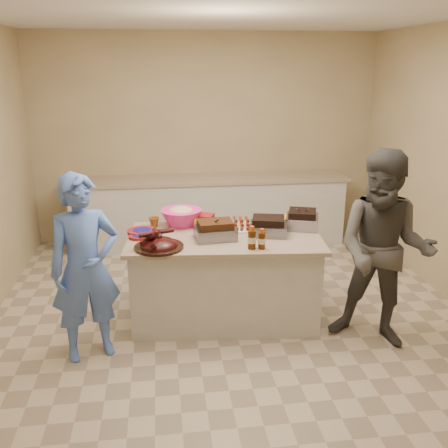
{
  "coord_description": "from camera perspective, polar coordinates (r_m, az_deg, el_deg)",
  "views": [
    {
      "loc": [
        -0.62,
        -4.09,
        2.29
      ],
      "look_at": [
        -0.07,
        0.16,
        0.92
      ],
      "focal_mm": 40.0,
      "sensor_mm": 36.0,
      "label": 1
    }
  ],
  "objects": [
    {
      "name": "guest_gray",
      "position": [
        4.65,
        16.81,
        -12.61
      ],
      "size": [
        1.56,
        1.85,
        0.63
      ],
      "primitive_type": "imported",
      "rotation": [
        0.0,
        0.0,
        -0.54
      ],
      "color": "#514E48",
      "rests_on": "ground"
    },
    {
      "name": "sauce_bowl",
      "position": [
        4.68,
        -0.56,
        -0.6
      ],
      "size": [
        0.13,
        0.05,
        0.13
      ],
      "primitive_type": "imported",
      "rotation": [
        0.0,
        0.0,
        -0.09
      ],
      "color": "silver",
      "rests_on": "island"
    },
    {
      "name": "plate_stack_large",
      "position": [
        4.63,
        -9.32,
        -1.05
      ],
      "size": [
        0.29,
        0.29,
        0.03
      ],
      "primitive_type": "cylinder",
      "rotation": [
        0.0,
        0.0,
        -0.09
      ],
      "color": "maroon",
      "rests_on": "island"
    },
    {
      "name": "mac_cheese_dish",
      "position": [
        4.88,
        6.34,
        0.07
      ],
      "size": [
        0.29,
        0.23,
        0.07
      ],
      "primitive_type": "cube",
      "rotation": [
        0.0,
        0.0,
        -0.13
      ],
      "color": "#EF9F0C",
      "rests_on": "island"
    },
    {
      "name": "rib_platter",
      "position": [
        4.24,
        -7.43,
        -2.74
      ],
      "size": [
        0.49,
        0.49,
        0.17
      ],
      "primitive_type": null,
      "rotation": [
        0.0,
        0.0,
        -0.18
      ],
      "color": "#3F0C0C",
      "rests_on": "island"
    },
    {
      "name": "brisket_tray",
      "position": [
        4.56,
        5.06,
        -1.16
      ],
      "size": [
        0.39,
        0.35,
        0.1
      ],
      "primitive_type": "cube",
      "rotation": [
        0.0,
        0.0,
        -0.24
      ],
      "color": "black",
      "rests_on": "island"
    },
    {
      "name": "basket_stack",
      "position": [
        4.82,
        -2.47,
        -0.04
      ],
      "size": [
        0.25,
        0.22,
        0.1
      ],
      "primitive_type": "cube",
      "rotation": [
        0.0,
        0.0,
        -0.41
      ],
      "color": "maroon",
      "rests_on": "island"
    },
    {
      "name": "coleslaw_bowl",
      "position": [
        4.81,
        -4.89,
        -0.15
      ],
      "size": [
        0.42,
        0.42,
        0.27
      ],
      "primitive_type": null,
      "rotation": [
        0.0,
        0.0,
        -0.09
      ],
      "color": "#FD2D92",
      "rests_on": "island"
    },
    {
      "name": "back_counter",
      "position": [
        6.58,
        -1.72,
        1.52
      ],
      "size": [
        3.6,
        0.64,
        0.9
      ],
      "primitive_type": null,
      "color": "beige",
      "rests_on": "ground"
    },
    {
      "name": "pulled_pork_tray",
      "position": [
        4.43,
        -1.0,
        -1.68
      ],
      "size": [
        0.37,
        0.3,
        0.11
      ],
      "primitive_type": "cube",
      "rotation": [
        0.0,
        0.0,
        0.09
      ],
      "color": "#47230F",
      "rests_on": "island"
    },
    {
      "name": "sausage_plate",
      "position": [
        4.7,
        2.01,
        -0.5
      ],
      "size": [
        0.36,
        0.36,
        0.06
      ],
      "primitive_type": "cylinder",
      "rotation": [
        0.0,
        0.0,
        -0.09
      ],
      "color": "silver",
      "rests_on": "island"
    },
    {
      "name": "roasting_pan",
      "position": [
        4.77,
        8.87,
        -0.43
      ],
      "size": [
        0.37,
        0.37,
        0.12
      ],
      "primitive_type": "cube",
      "rotation": [
        0.0,
        0.0,
        -0.31
      ],
      "color": "gray",
      "rests_on": "island"
    },
    {
      "name": "guest_blue",
      "position": [
        4.43,
        -14.74,
        -14.07
      ],
      "size": [
        1.02,
        1.62,
        0.37
      ],
      "primitive_type": "imported",
      "rotation": [
        0.0,
        0.0,
        0.33
      ],
      "color": "#547BD8",
      "rests_on": "ground"
    },
    {
      "name": "plate_stack_small",
      "position": [
        4.51,
        -9.72,
        -1.58
      ],
      "size": [
        0.19,
        0.19,
        0.02
      ],
      "primitive_type": "cylinder",
      "rotation": [
        0.0,
        0.0,
        -0.09
      ],
      "color": "maroon",
      "rests_on": "island"
    },
    {
      "name": "bbq_bottle_b",
      "position": [
        4.2,
        4.32,
        -2.82
      ],
      "size": [
        0.06,
        0.06,
        0.18
      ],
      "primitive_type": "cylinder",
      "rotation": [
        0.0,
        0.0,
        -0.09
      ],
      "color": "#411C05",
      "rests_on": "island"
    },
    {
      "name": "bbq_bottle_a",
      "position": [
        4.2,
        3.18,
        -2.83
      ],
      "size": [
        0.07,
        0.07,
        0.2
      ],
      "primitive_type": "cylinder",
      "rotation": [
        0.0,
        0.0,
        -0.09
      ],
      "color": "#411C05",
      "rests_on": "island"
    },
    {
      "name": "mustard_bottle",
      "position": [
        4.69,
        -3.24,
        -0.57
      ],
      "size": [
        0.04,
        0.04,
        0.11
      ],
      "primitive_type": "cylinder",
      "rotation": [
        0.0,
        0.0,
        -0.09
      ],
      "color": "orange",
      "rests_on": "island"
    },
    {
      "name": "room",
      "position": [
        4.73,
        1.06,
        -11.22
      ],
      "size": [
        4.5,
        5.0,
        2.7
      ],
      "primitive_type": null,
      "color": "tan",
      "rests_on": "ground"
    },
    {
      "name": "island",
      "position": [
        4.82,
        0.08,
        -10.64
      ],
      "size": [
        1.8,
        1.06,
        0.82
      ],
      "primitive_type": null,
      "rotation": [
        0.0,
        0.0,
        -0.09
      ],
      "color": "beige",
      "rests_on": "ground"
    },
    {
      "name": "plastic_cup",
      "position": [
        4.8,
        -7.98,
        -0.29
      ],
      "size": [
        0.11,
        0.1,
        0.1
      ],
      "primitive_type": "imported",
      "rotation": [
        0.0,
        0.0,
        -0.09
      ],
      "color": "#8F541A",
      "rests_on": "island"
    }
  ]
}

